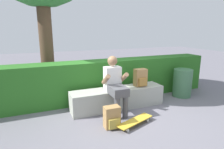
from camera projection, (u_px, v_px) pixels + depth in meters
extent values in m
plane|color=slate|center=(126.00, 115.00, 4.01)|extent=(24.00, 24.00, 0.00)
cube|color=#9EA196|center=(118.00, 98.00, 4.32)|extent=(2.12, 0.46, 0.45)
cube|color=white|center=(112.00, 79.00, 4.09)|extent=(0.34, 0.22, 0.52)
sphere|color=#8C6647|center=(112.00, 61.00, 4.00)|extent=(0.21, 0.21, 0.21)
cube|color=#4C4C51|center=(118.00, 91.00, 3.85)|extent=(0.32, 0.40, 0.17)
cylinder|color=#4C4C51|center=(117.00, 109.00, 3.75)|extent=(0.11, 0.11, 0.45)
cylinder|color=#4C4C51|center=(125.00, 107.00, 3.82)|extent=(0.11, 0.11, 0.45)
cylinder|color=#8C6647|center=(106.00, 79.00, 3.88)|extent=(0.09, 0.33, 0.27)
cylinder|color=#8C6647|center=(124.00, 78.00, 4.02)|extent=(0.09, 0.33, 0.27)
cube|color=gold|center=(135.00, 121.00, 3.56)|extent=(0.82, 0.46, 0.02)
cylinder|color=silver|center=(141.00, 118.00, 3.81)|extent=(0.06, 0.05, 0.05)
cylinder|color=silver|center=(147.00, 120.00, 3.70)|extent=(0.06, 0.05, 0.05)
cylinder|color=silver|center=(122.00, 127.00, 3.44)|extent=(0.06, 0.05, 0.05)
cylinder|color=silver|center=(128.00, 130.00, 3.33)|extent=(0.06, 0.05, 0.05)
cube|color=#A37A47|center=(140.00, 77.00, 4.43)|extent=(0.28, 0.18, 0.40)
cube|color=#A37433|center=(143.00, 82.00, 4.35)|extent=(0.20, 0.05, 0.18)
cube|color=#A37A47|center=(112.00, 117.00, 3.45)|extent=(0.28, 0.18, 0.40)
cube|color=#A68E38|center=(114.00, 124.00, 3.37)|extent=(0.20, 0.05, 0.18)
cube|color=#286520|center=(96.00, 81.00, 4.75)|extent=(6.26, 0.56, 0.98)
cylinder|color=#473323|center=(46.00, 38.00, 4.68)|extent=(0.32, 0.32, 3.07)
cylinder|color=#3D6B47|center=(182.00, 83.00, 5.03)|extent=(0.47, 0.47, 0.72)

